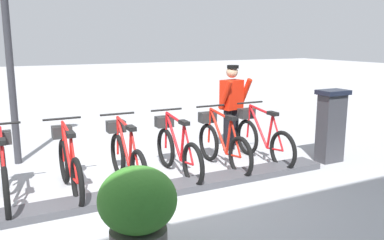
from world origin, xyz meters
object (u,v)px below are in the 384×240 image
object	(u,v)px
bike_docked_0	(262,137)
lamp_post	(4,2)
payment_kiosk	(331,125)
worker_near_rack	(232,105)
bike_docked_2	(176,149)
bike_docked_3	(126,156)
planter_bush	(138,210)
bike_docked_4	(69,163)
bike_docked_5	(4,172)
bike_docked_1	(221,143)

from	to	relation	value
bike_docked_0	lamp_post	bearing A→B (deg)	64.86
payment_kiosk	worker_near_rack	bearing A→B (deg)	39.82
bike_docked_2	bike_docked_3	world-z (taller)	same
bike_docked_0	planter_bush	world-z (taller)	bike_docked_0
lamp_post	bike_docked_0	bearing A→B (deg)	-115.14
payment_kiosk	bike_docked_2	world-z (taller)	payment_kiosk
bike_docked_2	lamp_post	xyz separation A→B (m)	(1.82, 2.22, 2.30)
bike_docked_4	bike_docked_5	xyz separation A→B (m)	(0.00, 0.83, 0.00)
lamp_post	bike_docked_5	bearing A→B (deg)	171.10
bike_docked_2	bike_docked_4	xyz separation A→B (m)	(0.00, 1.67, 0.00)
bike_docked_1	bike_docked_4	distance (m)	2.50
bike_docked_3	lamp_post	world-z (taller)	lamp_post
payment_kiosk	worker_near_rack	world-z (taller)	worker_near_rack
bike_docked_0	bike_docked_2	size ratio (longest dim) A/B	1.00
bike_docked_2	bike_docked_4	world-z (taller)	same
lamp_post	planter_bush	xyz separation A→B (m)	(-4.03, -0.78, -2.19)
bike_docked_0	lamp_post	world-z (taller)	lamp_post
bike_docked_2	bike_docked_3	bearing A→B (deg)	90.00
bike_docked_1	bike_docked_2	size ratio (longest dim) A/B	1.00
bike_docked_0	bike_docked_1	bearing A→B (deg)	90.00
bike_docked_0	bike_docked_4	distance (m)	3.33
bike_docked_3	payment_kiosk	bearing A→B (deg)	-99.12
bike_docked_5	worker_near_rack	xyz separation A→B (m)	(0.83, -4.06, 0.48)
lamp_post	bike_docked_3	bearing A→B (deg)	-142.82
bike_docked_1	bike_docked_2	world-z (taller)	same
bike_docked_3	planter_bush	world-z (taller)	bike_docked_3
bike_docked_4	planter_bush	distance (m)	2.22
bike_docked_0	bike_docked_5	distance (m)	4.17
bike_docked_5	planter_bush	world-z (taller)	bike_docked_5
worker_near_rack	bike_docked_2	bearing A→B (deg)	117.94
bike_docked_3	lamp_post	distance (m)	3.25
bike_docked_2	worker_near_rack	distance (m)	1.83
payment_kiosk	bike_docked_1	world-z (taller)	payment_kiosk
planter_bush	bike_docked_1	bearing A→B (deg)	-45.79
bike_docked_0	worker_near_rack	bearing A→B (deg)	7.31
bike_docked_5	worker_near_rack	distance (m)	4.17
bike_docked_3	bike_docked_5	xyz separation A→B (m)	(0.00, 1.67, 0.00)
bike_docked_0	payment_kiosk	bearing A→B (deg)	-118.33
bike_docked_4	bike_docked_5	distance (m)	0.83
bike_docked_2	bike_docked_3	xyz separation A→B (m)	(0.00, 0.83, 0.00)
planter_bush	bike_docked_3	bearing A→B (deg)	-15.21
bike_docked_0	bike_docked_5	bearing A→B (deg)	90.00
bike_docked_1	planter_bush	size ratio (longest dim) A/B	1.77
bike_docked_1	bike_docked_5	world-z (taller)	same
bike_docked_3	bike_docked_1	bearing A→B (deg)	-90.00
planter_bush	lamp_post	bearing A→B (deg)	11.00
bike_docked_2	planter_bush	distance (m)	2.63
payment_kiosk	worker_near_rack	distance (m)	1.84
bike_docked_1	lamp_post	size ratio (longest dim) A/B	0.41
bike_docked_2	bike_docked_5	distance (m)	2.50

